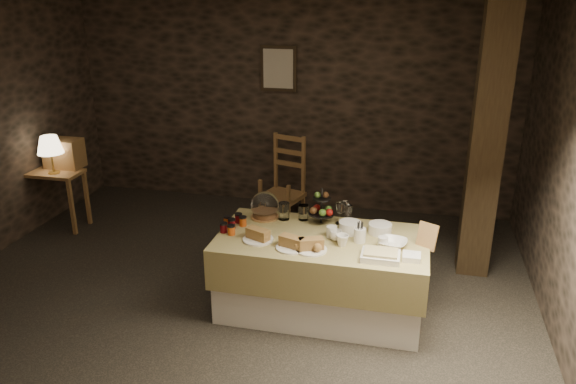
% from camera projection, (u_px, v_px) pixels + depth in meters
% --- Properties ---
extents(ground_plane, '(5.50, 5.00, 0.01)m').
position_uv_depth(ground_plane, '(230.00, 299.00, 5.17)').
color(ground_plane, black).
rests_on(ground_plane, ground).
extents(room_shell, '(5.52, 5.02, 2.60)m').
position_uv_depth(room_shell, '(223.00, 135.00, 4.62)').
color(room_shell, black).
rests_on(room_shell, ground).
extents(buffet_table, '(1.78, 0.95, 0.71)m').
position_uv_depth(buffet_table, '(321.00, 269.00, 4.87)').
color(buffet_table, white).
rests_on(buffet_table, ground_plane).
extents(console_table, '(0.65, 0.37, 0.69)m').
position_uv_depth(console_table, '(54.00, 182.00, 6.51)').
color(console_table, '#97613B').
rests_on(console_table, ground_plane).
extents(table_lamp, '(0.29, 0.29, 0.44)m').
position_uv_depth(table_lamp, '(50.00, 145.00, 6.29)').
color(table_lamp, gold).
rests_on(table_lamp, console_table).
extents(wine_rack, '(0.42, 0.26, 0.34)m').
position_uv_depth(wine_rack, '(64.00, 153.00, 6.56)').
color(wine_rack, '#97613B').
rests_on(wine_rack, console_table).
extents(chair, '(0.57, 0.55, 0.77)m').
position_uv_depth(chair, '(283.00, 180.00, 6.95)').
color(chair, '#97613B').
rests_on(chair, ground_plane).
extents(timber_column, '(0.30, 0.30, 2.60)m').
position_uv_depth(timber_column, '(486.00, 146.00, 5.26)').
color(timber_column, black).
rests_on(timber_column, ground_plane).
extents(framed_picture, '(0.45, 0.04, 0.55)m').
position_uv_depth(framed_picture, '(279.00, 69.00, 6.83)').
color(framed_picture, '#2F2316').
rests_on(framed_picture, room_shell).
extents(plate_stack_a, '(0.19, 0.19, 0.10)m').
position_uv_depth(plate_stack_a, '(350.00, 227.00, 4.84)').
color(plate_stack_a, white).
rests_on(plate_stack_a, buffet_table).
extents(plate_stack_b, '(0.20, 0.20, 0.08)m').
position_uv_depth(plate_stack_b, '(380.00, 228.00, 4.84)').
color(plate_stack_b, white).
rests_on(plate_stack_b, buffet_table).
extents(cutlery_holder, '(0.10, 0.10, 0.12)m').
position_uv_depth(cutlery_holder, '(360.00, 235.00, 4.67)').
color(cutlery_holder, white).
rests_on(cutlery_holder, buffet_table).
extents(cup_a, '(0.12, 0.12, 0.09)m').
position_uv_depth(cup_a, '(336.00, 235.00, 4.70)').
color(cup_a, white).
rests_on(cup_a, buffet_table).
extents(cup_b, '(0.12, 0.12, 0.10)m').
position_uv_depth(cup_b, '(342.00, 240.00, 4.60)').
color(cup_b, white).
rests_on(cup_b, buffet_table).
extents(mug_c, '(0.09, 0.09, 0.09)m').
position_uv_depth(mug_c, '(332.00, 232.00, 4.76)').
color(mug_c, white).
rests_on(mug_c, buffet_table).
extents(mug_d, '(0.08, 0.08, 0.09)m').
position_uv_depth(mug_d, '(383.00, 242.00, 4.58)').
color(mug_d, white).
rests_on(mug_d, buffet_table).
extents(bowl, '(0.26, 0.26, 0.06)m').
position_uv_depth(bowl, '(393.00, 243.00, 4.60)').
color(bowl, white).
rests_on(bowl, buffet_table).
extents(cake_dome, '(0.26, 0.26, 0.26)m').
position_uv_depth(cake_dome, '(265.00, 207.00, 5.13)').
color(cake_dome, '#97613B').
rests_on(cake_dome, buffet_table).
extents(fruit_stand, '(0.23, 0.23, 0.33)m').
position_uv_depth(fruit_stand, '(322.00, 210.00, 5.01)').
color(fruit_stand, black).
rests_on(fruit_stand, buffet_table).
extents(bread_platter_left, '(0.26, 0.26, 0.11)m').
position_uv_depth(bread_platter_left, '(258.00, 236.00, 4.70)').
color(bread_platter_left, white).
rests_on(bread_platter_left, buffet_table).
extents(bread_platter_center, '(0.26, 0.26, 0.11)m').
position_uv_depth(bread_platter_center, '(292.00, 244.00, 4.56)').
color(bread_platter_center, white).
rests_on(bread_platter_center, buffet_table).
extents(bread_platter_right, '(0.26, 0.26, 0.11)m').
position_uv_depth(bread_platter_right, '(311.00, 246.00, 4.52)').
color(bread_platter_right, white).
rests_on(bread_platter_right, buffet_table).
extents(jam_jars, '(0.20, 0.32, 0.07)m').
position_uv_depth(jam_jars, '(233.00, 224.00, 4.93)').
color(jam_jars, '#5A0910').
rests_on(jam_jars, buffet_table).
extents(tart_dish, '(0.30, 0.22, 0.07)m').
position_uv_depth(tart_dish, '(381.00, 255.00, 4.38)').
color(tart_dish, white).
rests_on(tart_dish, buffet_table).
extents(square_dish, '(0.14, 0.14, 0.04)m').
position_uv_depth(square_dish, '(412.00, 257.00, 4.38)').
color(square_dish, white).
rests_on(square_dish, buffet_table).
extents(menu_frame, '(0.18, 0.14, 0.22)m').
position_uv_depth(menu_frame, '(427.00, 236.00, 4.58)').
color(menu_frame, '#97613B').
rests_on(menu_frame, buffet_table).
extents(storage_jar_a, '(0.10, 0.10, 0.16)m').
position_uv_depth(storage_jar_a, '(284.00, 211.00, 5.11)').
color(storage_jar_a, white).
rests_on(storage_jar_a, buffet_table).
extents(storage_jar_b, '(0.09, 0.09, 0.14)m').
position_uv_depth(storage_jar_b, '(303.00, 212.00, 5.10)').
color(storage_jar_b, white).
rests_on(storage_jar_b, buffet_table).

